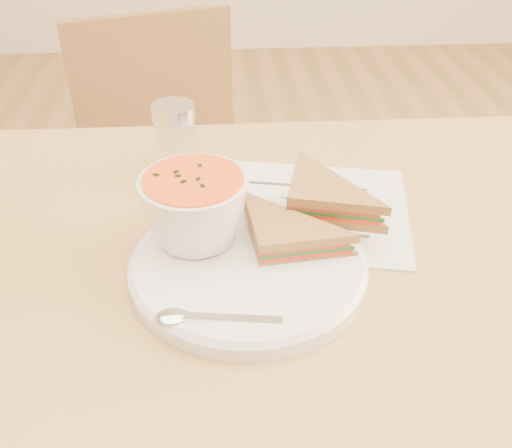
{
  "coord_description": "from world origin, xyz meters",
  "views": [
    {
      "loc": [
        -0.01,
        -0.51,
        1.16
      ],
      "look_at": [
        0.03,
        -0.01,
        0.8
      ],
      "focal_mm": 40.0,
      "sensor_mm": 36.0,
      "label": 1
    }
  ],
  "objects_px": {
    "chair_far": "(181,215)",
    "soup_bowl": "(195,212)",
    "plate": "(248,266)",
    "condiment_shaker": "(176,141)"
  },
  "relations": [
    {
      "from": "chair_far",
      "to": "plate",
      "type": "relative_size",
      "value": 3.18
    },
    {
      "from": "plate",
      "to": "condiment_shaker",
      "type": "distance_m",
      "value": 0.24
    },
    {
      "from": "chair_far",
      "to": "condiment_shaker",
      "type": "relative_size",
      "value": 7.9
    },
    {
      "from": "chair_far",
      "to": "plate",
      "type": "bearing_deg",
      "value": 83.97
    },
    {
      "from": "plate",
      "to": "condiment_shaker",
      "type": "height_order",
      "value": "condiment_shaker"
    },
    {
      "from": "chair_far",
      "to": "plate",
      "type": "distance_m",
      "value": 0.71
    },
    {
      "from": "chair_far",
      "to": "condiment_shaker",
      "type": "xyz_separation_m",
      "value": [
        0.04,
        -0.4,
        0.39
      ]
    },
    {
      "from": "chair_far",
      "to": "soup_bowl",
      "type": "xyz_separation_m",
      "value": [
        0.07,
        -0.58,
        0.39
      ]
    },
    {
      "from": "soup_bowl",
      "to": "condiment_shaker",
      "type": "distance_m",
      "value": 0.18
    },
    {
      "from": "plate",
      "to": "soup_bowl",
      "type": "distance_m",
      "value": 0.08
    }
  ]
}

